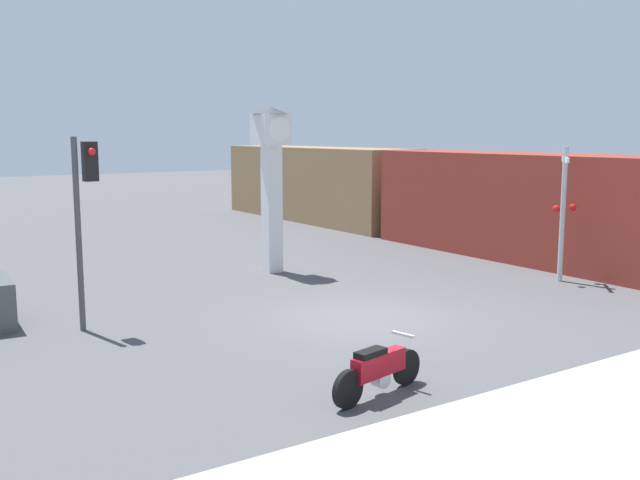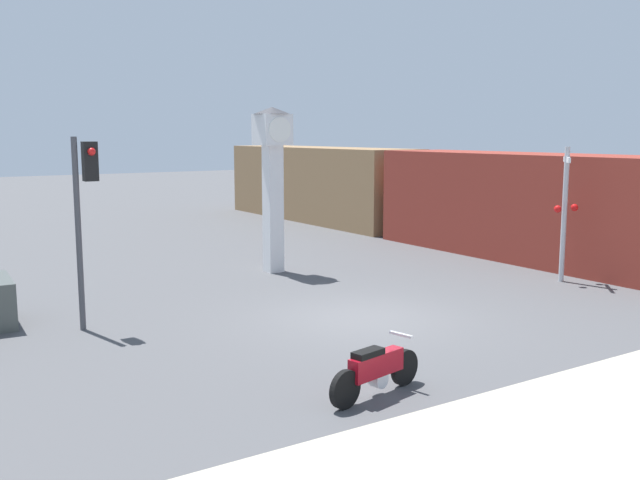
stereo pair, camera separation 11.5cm
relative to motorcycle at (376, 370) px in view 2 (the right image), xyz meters
name	(u,v)px [view 2 (the right image)]	position (x,y,z in m)	size (l,w,h in m)	color
ground_plane	(363,318)	(2.64, 3.90, -0.42)	(120.00, 120.00, 0.00)	#4C4C4F
motorcycle	(376,370)	(0.00, 0.00, 0.00)	(1.98, 0.61, 0.88)	black
clock_tower	(273,164)	(3.62, 9.68, 2.73)	(1.06, 1.06, 4.79)	white
freight_train	(407,193)	(11.74, 13.36, 1.28)	(2.80, 25.07, 3.40)	maroon
traffic_light	(84,198)	(-2.64, 6.31, 2.32)	(0.50, 0.35, 3.98)	#47474C
railroad_crossing_signal	(565,209)	(9.58, 4.13, 1.59)	(0.90, 0.82, 3.69)	#B7B7BC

